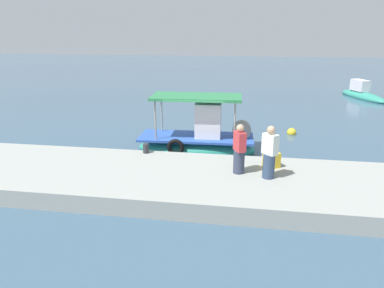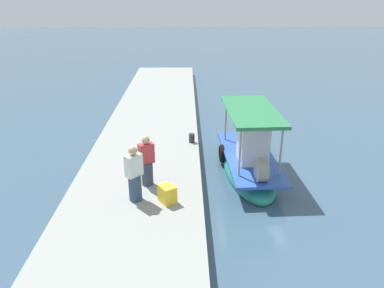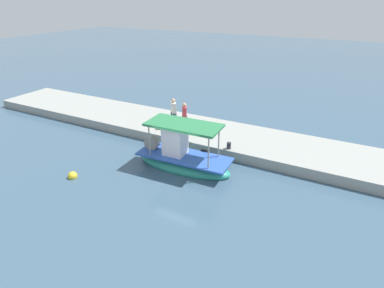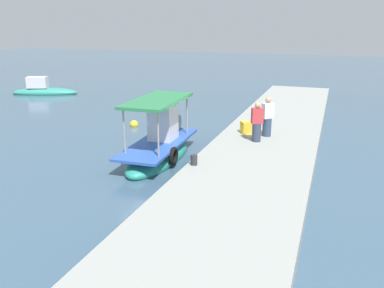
{
  "view_description": "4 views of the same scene",
  "coord_description": "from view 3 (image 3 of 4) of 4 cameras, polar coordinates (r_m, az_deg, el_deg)",
  "views": [
    {
      "loc": [
        2.22,
        -15.33,
        5.25
      ],
      "look_at": [
        0.03,
        -1.48,
        0.77
      ],
      "focal_mm": 33.77,
      "sensor_mm": 36.0,
      "label": 1
    },
    {
      "loc": [
        13.09,
        -2.55,
        6.55
      ],
      "look_at": [
        0.26,
        -2.35,
        1.3
      ],
      "focal_mm": 35.47,
      "sensor_mm": 36.0,
      "label": 2
    },
    {
      "loc": [
        -7.33,
        12.85,
        8.5
      ],
      "look_at": [
        0.18,
        -1.41,
        0.85
      ],
      "focal_mm": 29.79,
      "sensor_mm": 36.0,
      "label": 3
    },
    {
      "loc": [
        -14.14,
        -6.78,
        5.43
      ],
      "look_at": [
        -0.65,
        -1.89,
        1.02
      ],
      "focal_mm": 36.98,
      "sensor_mm": 36.0,
      "label": 4
    }
  ],
  "objects": [
    {
      "name": "cargo_crate",
      "position": [
        20.58,
        -5.03,
        3.48
      ],
      "size": [
        0.64,
        0.61,
        0.54
      ],
      "primitive_type": "cube",
      "rotation": [
        0.0,
        0.0,
        0.57
      ],
      "color": "yellow",
      "rests_on": "dock_quay"
    },
    {
      "name": "fisherman_near_bollard",
      "position": [
        21.09,
        -3.31,
        5.62
      ],
      "size": [
        0.55,
        0.55,
        1.76
      ],
      "color": "#324563",
      "rests_on": "dock_quay"
    },
    {
      "name": "ground_plane",
      "position": [
        17.06,
        -1.67,
        -4.5
      ],
      "size": [
        120.0,
        120.0,
        0.0
      ],
      "primitive_type": "plane",
      "color": "#3B566C"
    },
    {
      "name": "main_fishing_boat",
      "position": [
        17.0,
        -1.71,
        -2.62
      ],
      "size": [
        5.29,
        2.08,
        2.88
      ],
      "color": "teal",
      "rests_on": "ground_plane"
    },
    {
      "name": "mooring_bollard",
      "position": [
        17.95,
        6.62,
        -0.28
      ],
      "size": [
        0.24,
        0.24,
        0.38
      ],
      "primitive_type": "cylinder",
      "color": "#2D2D33",
      "rests_on": "dock_quay"
    },
    {
      "name": "fisherman_by_crate",
      "position": [
        20.42,
        -1.35,
        4.9
      ],
      "size": [
        0.51,
        0.55,
        1.7
      ],
      "color": "#353D53",
      "rests_on": "dock_quay"
    },
    {
      "name": "dock_quay",
      "position": [
        20.3,
        4.15,
        1.48
      ],
      "size": [
        36.0,
        4.31,
        0.59
      ],
      "primitive_type": "cube",
      "color": "#959992",
      "rests_on": "ground_plane"
    },
    {
      "name": "marker_buoy",
      "position": [
        17.35,
        -20.58,
        -5.38
      ],
      "size": [
        0.47,
        0.47,
        0.47
      ],
      "color": "yellow",
      "rests_on": "ground_plane"
    }
  ]
}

